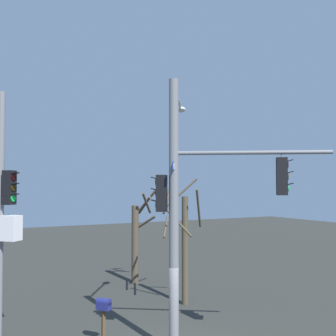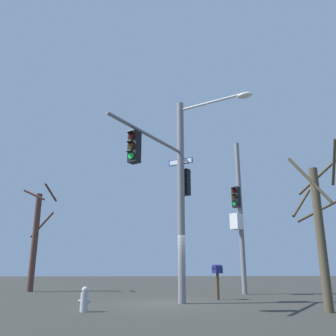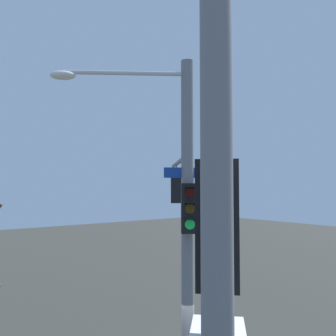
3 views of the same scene
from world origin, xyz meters
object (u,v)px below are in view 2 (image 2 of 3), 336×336
bare_tree_across_street (36,237)px  mailbox (217,272)px  fire_hydrant (84,300)px  bare_tree_behind_pole (320,226)px

bare_tree_across_street → mailbox: bearing=150.5°
fire_hydrant → bare_tree_behind_pole: bearing=176.0°
fire_hydrant → bare_tree_across_street: bearing=-63.8°
fire_hydrant → bare_tree_across_street: bare_tree_across_street is taller
fire_hydrant → mailbox: size_ratio=0.52×
fire_hydrant → bare_tree_across_street: 10.59m
mailbox → bare_tree_across_street: (9.41, -5.32, 1.83)m
fire_hydrant → bare_tree_across_street: (4.54, -9.21, 2.59)m
bare_tree_across_street → fire_hydrant: bearing=116.2°
fire_hydrant → mailbox: mailbox is taller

